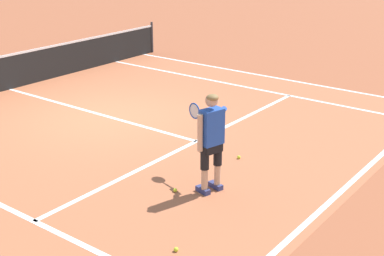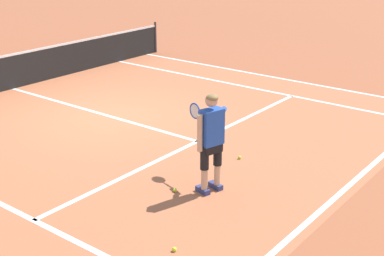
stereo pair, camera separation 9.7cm
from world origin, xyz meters
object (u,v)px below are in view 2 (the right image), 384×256
at_px(tennis_ball_near_feet, 175,190).
at_px(tennis_ball_mid_court, 174,249).
at_px(tennis_player, 211,136).
at_px(tennis_ball_by_baseline, 240,157).

xyz_separation_m(tennis_ball_near_feet, tennis_ball_mid_court, (-1.39, -1.14, 0.00)).
relative_size(tennis_player, tennis_ball_near_feet, 25.95).
bearing_deg(tennis_player, tennis_ball_near_feet, 132.57).
bearing_deg(tennis_ball_near_feet, tennis_ball_mid_court, -140.76).
relative_size(tennis_player, tennis_ball_mid_court, 25.95).
height_order(tennis_player, tennis_ball_by_baseline, tennis_player).
bearing_deg(tennis_ball_near_feet, tennis_ball_by_baseline, -3.10).
distance_m(tennis_player, tennis_ball_near_feet, 1.13).
xyz_separation_m(tennis_ball_by_baseline, tennis_ball_mid_court, (-3.22, -1.04, 0.00)).
height_order(tennis_ball_near_feet, tennis_ball_by_baseline, same).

